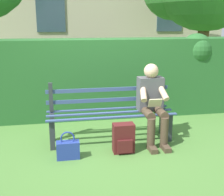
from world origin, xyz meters
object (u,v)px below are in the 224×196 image
object	(u,v)px
person_seated	(152,101)
backpack	(124,138)
park_bench	(110,112)
handbag	(68,149)

from	to	relation	value
person_seated	backpack	xyz separation A→B (m)	(0.52, 0.33, -0.43)
person_seated	backpack	distance (m)	0.75
park_bench	backpack	size ratio (longest dim) A/B	4.60
person_seated	handbag	world-z (taller)	person_seated
park_bench	handbag	world-z (taller)	park_bench
park_bench	backpack	bearing A→B (deg)	101.91
park_bench	person_seated	bearing A→B (deg)	164.44
park_bench	handbag	xyz separation A→B (m)	(0.68, 0.57, -0.32)
person_seated	backpack	size ratio (longest dim) A/B	2.83
backpack	handbag	xyz separation A→B (m)	(0.78, 0.07, -0.07)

